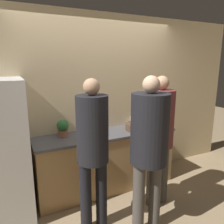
{
  "coord_description": "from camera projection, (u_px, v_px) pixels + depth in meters",
  "views": [
    {
      "loc": [
        -1.26,
        -2.47,
        1.89
      ],
      "look_at": [
        0.0,
        0.13,
        1.23
      ],
      "focal_mm": 35.0,
      "sensor_mm": 36.0,
      "label": 1
    }
  ],
  "objects": [
    {
      "name": "counter",
      "position": [
        106.0,
        160.0,
        3.31
      ],
      "size": [
        2.09,
        0.6,
        0.88
      ],
      "color": "tan",
      "rests_on": "ground_plane"
    },
    {
      "name": "person_right",
      "position": [
        160.0,
        131.0,
        2.8
      ],
      "size": [
        0.35,
        0.35,
        1.73
      ],
      "color": "#4C4742",
      "rests_on": "ground_plane"
    },
    {
      "name": "person_left",
      "position": [
        93.0,
        144.0,
        2.34
      ],
      "size": [
        0.34,
        0.34,
        1.74
      ],
      "color": "black",
      "rests_on": "ground_plane"
    },
    {
      "name": "cup_white",
      "position": [
        89.0,
        131.0,
        3.11
      ],
      "size": [
        0.09,
        0.09,
        0.09
      ],
      "color": "white",
      "rests_on": "counter"
    },
    {
      "name": "ground_plane",
      "position": [
        116.0,
        198.0,
        3.12
      ],
      "size": [
        14.0,
        14.0,
        0.0
      ],
      "primitive_type": "plane",
      "color": "#9E8460"
    },
    {
      "name": "utensil_crock",
      "position": [
        134.0,
        121.0,
        3.62
      ],
      "size": [
        0.12,
        0.12,
        0.23
      ],
      "color": "#ADA393",
      "rests_on": "counter"
    },
    {
      "name": "wall_back",
      "position": [
        98.0,
        102.0,
        3.37
      ],
      "size": [
        5.2,
        0.06,
        2.6
      ],
      "color": "#D6BC8C",
      "rests_on": "ground_plane"
    },
    {
      "name": "potted_plant",
      "position": [
        63.0,
        128.0,
        3.01
      ],
      "size": [
        0.16,
        0.16,
        0.24
      ],
      "color": "#9E6042",
      "rests_on": "counter"
    },
    {
      "name": "fruit_bowl",
      "position": [
        137.0,
        127.0,
        3.33
      ],
      "size": [
        0.35,
        0.35,
        0.14
      ],
      "color": "#4C3323",
      "rests_on": "counter"
    },
    {
      "name": "bottle_green",
      "position": [
        149.0,
        120.0,
        3.56
      ],
      "size": [
        0.06,
        0.06,
        0.24
      ],
      "color": "#236033",
      "rests_on": "counter"
    },
    {
      "name": "person_center",
      "position": [
        149.0,
        141.0,
        2.29
      ],
      "size": [
        0.4,
        0.4,
        1.77
      ],
      "color": "#4C4742",
      "rests_on": "ground_plane"
    }
  ]
}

